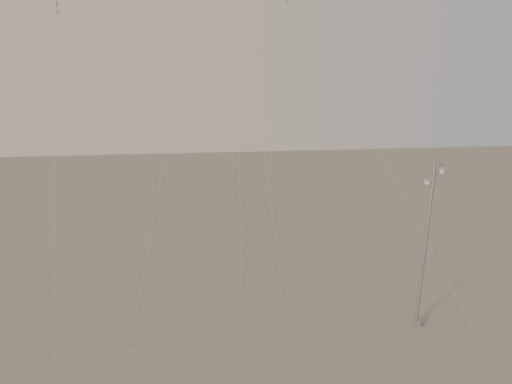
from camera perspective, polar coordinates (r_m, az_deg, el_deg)
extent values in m
cylinder|color=#919499|center=(32.58, 18.16, -13.99)|extent=(0.44, 0.44, 0.30)
cylinder|color=#919499|center=(30.80, 18.76, -6.02)|extent=(0.60, 0.18, 9.83)
cylinder|color=#919499|center=(29.85, 20.16, 3.13)|extent=(0.14, 0.14, 0.18)
cylinder|color=#919499|center=(30.10, 20.34, 2.90)|extent=(0.44, 0.35, 0.07)
cylinder|color=#919499|center=(30.35, 20.51, 2.67)|extent=(0.06, 0.06, 0.30)
ellipsoid|color=#B8B8B3|center=(30.37, 20.49, 2.39)|extent=(0.52, 0.52, 0.18)
cylinder|color=#919499|center=(29.81, 19.56, 1.99)|extent=(0.60, 0.08, 0.07)
cylinder|color=#919499|center=(29.71, 19.02, 1.60)|extent=(0.06, 0.06, 0.40)
ellipsoid|color=#B8B8B3|center=(29.74, 18.99, 1.22)|extent=(0.52, 0.52, 0.18)
cylinder|color=beige|center=(26.50, -9.38, 9.98)|extent=(5.66, 0.94, 26.42)
cylinder|color=#919499|center=(29.86, -14.10, -16.52)|extent=(0.06, 0.06, 0.10)
cylinder|color=#919499|center=(34.53, 3.03, -11.95)|extent=(0.06, 0.06, 0.10)
cylinder|color=maroon|center=(28.63, -21.83, 19.57)|extent=(0.05, 0.19, 1.19)
cylinder|color=beige|center=(23.93, -22.11, 0.15)|extent=(0.54, 9.68, 19.15)
cylinder|color=beige|center=(32.15, 13.35, 5.71)|extent=(7.76, 15.07, 21.34)
cylinder|color=#919499|center=(30.79, 24.81, -16.43)|extent=(0.06, 0.06, 0.10)
cylinder|color=beige|center=(39.98, -2.14, 13.54)|extent=(1.39, 14.42, 29.99)
cylinder|color=#919499|center=(35.75, -1.64, -11.05)|extent=(0.06, 0.06, 0.10)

